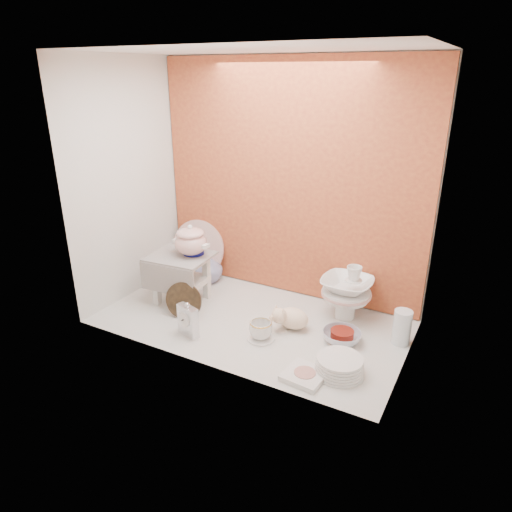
{
  "coord_description": "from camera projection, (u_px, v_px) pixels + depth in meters",
  "views": [
    {
      "loc": [
        1.18,
        -2.12,
        1.4
      ],
      "look_at": [
        0.02,
        0.02,
        0.42
      ],
      "focal_mm": 32.29,
      "sensor_mm": 36.0,
      "label": 1
    }
  ],
  "objects": [
    {
      "name": "step_stool",
      "position": [
        182.0,
        278.0,
        2.96
      ],
      "size": [
        0.4,
        0.36,
        0.32
      ],
      "primitive_type": null,
      "rotation": [
        0.0,
        0.0,
        0.08
      ],
      "color": "silver",
      "rests_on": "ground"
    },
    {
      "name": "soup_tureen",
      "position": [
        191.0,
        240.0,
        2.87
      ],
      "size": [
        0.27,
        0.27,
        0.2
      ],
      "primitive_type": null,
      "rotation": [
        0.0,
        0.0,
        -0.14
      ],
      "color": "white",
      "rests_on": "step_stool"
    },
    {
      "name": "blue_white_vase",
      "position": [
        208.0,
        267.0,
        3.26
      ],
      "size": [
        0.24,
        0.24,
        0.22
      ],
      "primitive_type": "imported",
      "rotation": [
        0.0,
        0.0,
        0.15
      ],
      "color": "white",
      "rests_on": "ground"
    },
    {
      "name": "floral_platter",
      "position": [
        198.0,
        248.0,
        3.35
      ],
      "size": [
        0.42,
        0.15,
        0.41
      ],
      "primitive_type": null,
      "rotation": [
        0.0,
        0.0,
        0.1
      ],
      "color": "white",
      "rests_on": "ground"
    },
    {
      "name": "ground",
      "position": [
        252.0,
        321.0,
        2.77
      ],
      "size": [
        1.8,
        1.8,
        0.0
      ],
      "primitive_type": "plane",
      "color": "silver",
      "rests_on": "ground"
    },
    {
      "name": "porcelain_tower",
      "position": [
        346.0,
        291.0,
        2.76
      ],
      "size": [
        0.37,
        0.37,
        0.35
      ],
      "primitive_type": null,
      "rotation": [
        0.0,
        0.0,
        0.25
      ],
      "color": "white",
      "rests_on": "ground"
    },
    {
      "name": "cobalt_bowl",
      "position": [
        194.0,
        250.0,
        2.92
      ],
      "size": [
        0.17,
        0.17,
        0.05
      ],
      "primitive_type": "cylinder",
      "rotation": [
        0.0,
        0.0,
        0.28
      ],
      "color": "#0B0E55",
      "rests_on": "step_stool"
    },
    {
      "name": "lattice_dish",
      "position": [
        305.0,
        375.0,
        2.26
      ],
      "size": [
        0.21,
        0.21,
        0.03
      ],
      "primitive_type": "cube",
      "rotation": [
        0.0,
        0.0,
        -0.1
      ],
      "color": "white",
      "rests_on": "ground"
    },
    {
      "name": "lacquer_tray",
      "position": [
        184.0,
        301.0,
        2.77
      ],
      "size": [
        0.24,
        0.11,
        0.23
      ],
      "primitive_type": null,
      "rotation": [
        0.0,
        0.0,
        0.22
      ],
      "color": "black",
      "rests_on": "ground"
    },
    {
      "name": "niche_shell",
      "position": [
        266.0,
        162.0,
        2.57
      ],
      "size": [
        1.86,
        1.03,
        1.53
      ],
      "color": "#C66431",
      "rests_on": "ground"
    },
    {
      "name": "dinner_plate_stack",
      "position": [
        339.0,
        365.0,
        2.28
      ],
      "size": [
        0.28,
        0.28,
        0.09
      ],
      "primitive_type": "cylinder",
      "rotation": [
        0.0,
        0.0,
        0.11
      ],
      "color": "white",
      "rests_on": "ground"
    },
    {
      "name": "teacup_saucer",
      "position": [
        261.0,
        338.0,
        2.58
      ],
      "size": [
        0.18,
        0.18,
        0.01
      ],
      "primitive_type": "cylinder",
      "rotation": [
        0.0,
        0.0,
        0.15
      ],
      "color": "white",
      "rests_on": "ground"
    },
    {
      "name": "crystal_bowl",
      "position": [
        342.0,
        337.0,
        2.55
      ],
      "size": [
        0.28,
        0.28,
        0.07
      ],
      "primitive_type": "imported",
      "rotation": [
        0.0,
        0.0,
        -0.43
      ],
      "color": "silver",
      "rests_on": "ground"
    },
    {
      "name": "clear_glass_vase",
      "position": [
        402.0,
        327.0,
        2.52
      ],
      "size": [
        0.1,
        0.1,
        0.2
      ],
      "primitive_type": "cylinder",
      "rotation": [
        0.0,
        0.0,
        -0.05
      ],
      "color": "silver",
      "rests_on": "ground"
    },
    {
      "name": "gold_rim_teacup",
      "position": [
        261.0,
        330.0,
        2.56
      ],
      "size": [
        0.14,
        0.14,
        0.1
      ],
      "primitive_type": "imported",
      "rotation": [
        0.0,
        0.0,
        -0.13
      ],
      "color": "white",
      "rests_on": "teacup_saucer"
    },
    {
      "name": "plush_pig",
      "position": [
        293.0,
        318.0,
        2.67
      ],
      "size": [
        0.28,
        0.24,
        0.14
      ],
      "primitive_type": "ellipsoid",
      "rotation": [
        0.0,
        0.0,
        0.4
      ],
      "color": "beige",
      "rests_on": "ground"
    },
    {
      "name": "mantel_clock",
      "position": [
        188.0,
        319.0,
        2.59
      ],
      "size": [
        0.15,
        0.08,
        0.2
      ],
      "primitive_type": "cube",
      "rotation": [
        0.0,
        0.0,
        -0.28
      ],
      "color": "silver",
      "rests_on": "ground"
    }
  ]
}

